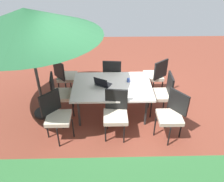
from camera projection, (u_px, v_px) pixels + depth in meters
ground_plane at (112, 112)px, 5.38m from camera, size 10.00×10.00×0.02m
dining_table at (112, 87)px, 5.01m from camera, size 1.70×1.20×0.72m
patio_umbrella at (26, 22)px, 4.17m from camera, size 2.83×2.83×2.36m
chair_east at (60, 93)px, 5.05m from camera, size 0.49×0.48×0.98m
chair_southwest at (155, 75)px, 5.73m from camera, size 0.58×0.58×0.98m
chair_west at (162, 92)px, 5.06m from camera, size 0.47×0.46×0.98m
chair_northwest at (172, 114)px, 4.44m from camera, size 0.58×0.58×0.98m
chair_south at (112, 74)px, 5.74m from camera, size 0.47×0.48×0.98m
chair_southeast at (65, 75)px, 5.70m from camera, size 0.59×0.58×0.98m
chair_north at (116, 112)px, 4.47m from camera, size 0.47×0.48×0.98m
chair_northeast at (56, 114)px, 4.42m from camera, size 0.59×0.59×0.98m
laptop at (102, 84)px, 4.95m from camera, size 0.40×0.37×0.21m
cup at (128, 80)px, 5.09m from camera, size 0.07×0.07×0.08m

